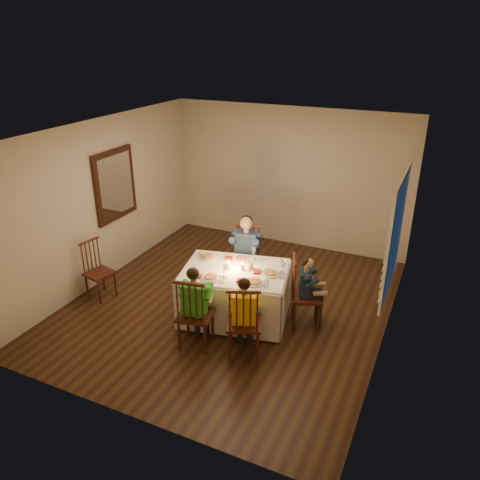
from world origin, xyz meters
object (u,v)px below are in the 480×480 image
at_px(dining_table, 235,284).
at_px(child_yellow, 244,354).
at_px(chair_extra, 103,296).
at_px(chair_near_right, 244,354).
at_px(serving_bowl, 208,258).
at_px(chair_adult, 246,289).
at_px(child_green, 197,345).
at_px(chair_near_left, 197,345).
at_px(chair_end, 305,324).
at_px(adult, 246,289).
at_px(child_teal, 305,324).

relative_size(dining_table, child_yellow, 1.49).
relative_size(dining_table, chair_extra, 1.79).
height_order(chair_near_right, serving_bowl, serving_bowl).
bearing_deg(chair_adult, chair_extra, -161.31).
bearing_deg(dining_table, chair_adult, 90.95).
bearing_deg(dining_table, child_green, -114.50).
bearing_deg(chair_extra, child_yellow, -86.30).
bearing_deg(child_green, chair_near_left, -11.14).
bearing_deg(chair_near_right, chair_end, -139.67).
height_order(chair_adult, child_green, child_green).
relative_size(chair_near_left, chair_near_right, 1.00).
relative_size(adult, child_green, 1.08).
relative_size(chair_adult, child_teal, 1.00).
xyz_separation_m(child_green, child_yellow, (0.64, 0.09, 0.00)).
distance_m(child_green, child_yellow, 0.65).
xyz_separation_m(chair_adult, child_yellow, (0.66, -1.52, 0.00)).
distance_m(adult, child_green, 1.61).
distance_m(chair_end, child_teal, 0.00).
xyz_separation_m(child_green, child_teal, (1.15, 1.05, 0.00)).
height_order(child_green, serving_bowl, serving_bowl).
height_order(chair_near_right, child_teal, same).
height_order(chair_adult, chair_near_right, same).
distance_m(chair_adult, adult, 0.00).
distance_m(chair_near_left, chair_end, 1.56).
distance_m(chair_extra, child_yellow, 2.61).
bearing_deg(chair_adult, child_yellow, -78.91).
relative_size(chair_near_left, child_teal, 1.00).
bearing_deg(chair_near_right, chair_extra, -29.92).
distance_m(child_green, child_teal, 1.56).
height_order(chair_adult, child_yellow, child_yellow).
relative_size(child_yellow, child_teal, 1.07).
bearing_deg(child_teal, serving_bowl, 72.45).
xyz_separation_m(chair_adult, chair_end, (1.16, -0.56, 0.00)).
xyz_separation_m(chair_near_right, adult, (-0.66, 1.52, 0.00)).
distance_m(child_yellow, child_teal, 1.09).
height_order(chair_near_right, chair_end, same).
height_order(chair_end, child_teal, same).
relative_size(chair_adult, chair_end, 1.00).
bearing_deg(adult, chair_near_right, -78.91).
bearing_deg(chair_near_left, dining_table, -113.21).
distance_m(chair_end, adult, 1.29).
bearing_deg(chair_end, chair_near_left, 110.90).
relative_size(child_yellow, serving_bowl, 5.82).
height_order(chair_extra, child_green, child_green).
height_order(child_yellow, serving_bowl, serving_bowl).
distance_m(chair_end, child_yellow, 1.09).
bearing_deg(chair_extra, serving_bowl, -61.26).
height_order(dining_table, chair_adult, dining_table).
distance_m(chair_near_right, chair_end, 1.09).
bearing_deg(child_teal, chair_extra, 79.41).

